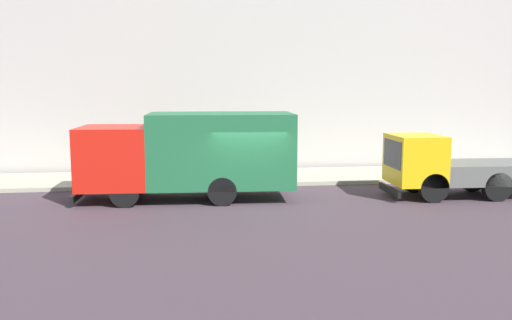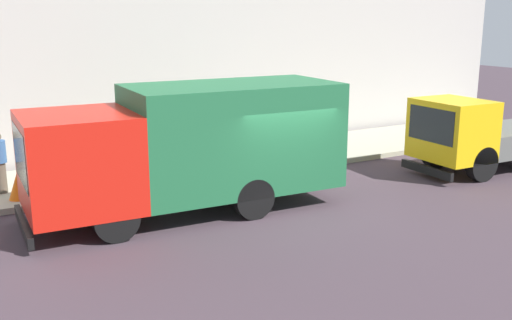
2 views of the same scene
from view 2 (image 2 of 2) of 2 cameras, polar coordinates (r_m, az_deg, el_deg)
The scene contains 5 objects.
ground at distance 14.77m, azimuth 2.62°, elevation -4.82°, with size 80.00×80.00×0.00m, color #40333B.
sidewalk at distance 18.88m, azimuth -5.30°, elevation -0.49°, with size 3.76×30.00×0.16m, color #A5A38D.
large_utility_truck at distance 14.33m, azimuth -6.16°, elevation 1.53°, with size 2.91×7.67×3.07m.
small_flatbed_truck at distance 19.50m, azimuth 20.70°, elevation 2.18°, with size 2.25×5.49×2.28m.
traffic_cone_orange at distance 16.16m, azimuth -21.74°, elevation -2.26°, with size 0.50×0.50×0.71m, color orange.
Camera 2 is at (-11.82, 7.51, 4.68)m, focal length 41.91 mm.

